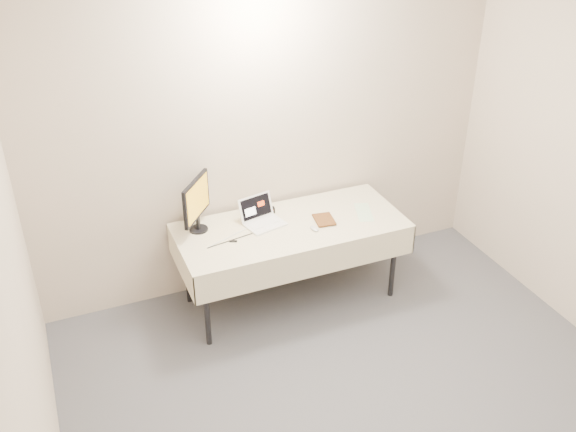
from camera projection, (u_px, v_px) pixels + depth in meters
name	position (u px, v px, depth m)	size (l,w,h in m)	color
back_wall	(270.00, 135.00, 5.26)	(4.00, 0.10, 2.70)	beige
table	(291.00, 231.00, 5.23)	(1.86, 0.81, 0.74)	black
laptop	(261.00, 217.00, 5.20)	(0.36, 0.34, 0.21)	white
monitor	(196.00, 201.00, 5.00)	(0.29, 0.36, 0.45)	black
book	(315.00, 211.00, 5.18)	(0.15, 0.02, 0.21)	brown
alarm_clock	(268.00, 210.00, 5.36)	(0.12, 0.06, 0.05)	black
clicker	(314.00, 229.00, 5.12)	(0.05, 0.10, 0.02)	silver
paper_form	(364.00, 212.00, 5.38)	(0.12, 0.31, 0.00)	#B9DEB0
usb_dongle	(233.00, 241.00, 4.97)	(0.06, 0.02, 0.01)	black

